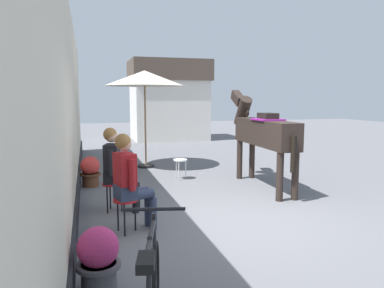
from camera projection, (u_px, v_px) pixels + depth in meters
name	position (u px, v px, depth m)	size (l,w,h in m)	color
ground_plane	(187.00, 179.00, 8.48)	(40.00, 40.00, 0.00)	slate
pub_facade_wall	(64.00, 118.00, 6.16)	(0.34, 14.00, 3.40)	beige
distant_cottage	(169.00, 99.00, 16.45)	(3.40, 2.60, 3.50)	silver
seated_visitor_near	(129.00, 177.00, 5.06)	(0.61, 0.48, 1.39)	red
seated_visitor_far	(116.00, 165.00, 5.98)	(0.61, 0.48, 1.39)	red
saddled_horse_center	(262.00, 132.00, 7.63)	(0.52, 3.00, 2.06)	#2D231E
flower_planter_nearest	(98.00, 258.00, 3.53)	(0.43, 0.43, 0.64)	#4C4C51
flower_planter_farthest	(90.00, 171.00, 7.76)	(0.43, 0.43, 0.64)	brown
cafe_parasol	(145.00, 79.00, 9.66)	(2.10, 2.10, 2.58)	black
spare_stool_white	(180.00, 162.00, 8.45)	(0.32, 0.32, 0.46)	white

